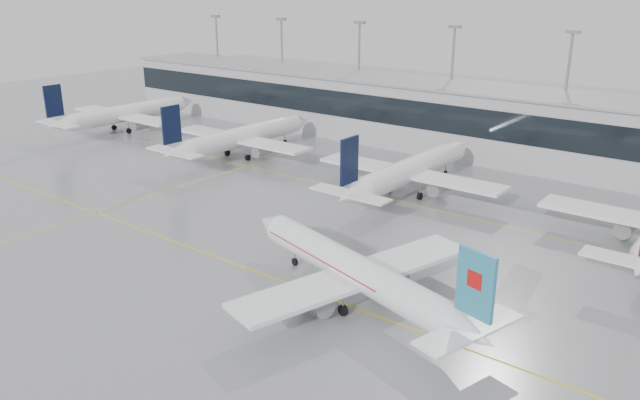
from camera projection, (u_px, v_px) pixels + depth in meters
The scene contains 12 objects.
ground at pixel (253, 271), 68.87m from camera, with size 320.00×320.00×0.00m, color gray.
taxi_line_main at pixel (253, 271), 68.87m from camera, with size 120.00×0.25×0.01m, color yellow.
taxi_line_north at pixel (395, 200), 91.23m from camera, with size 120.00×0.25×0.01m, color yellow.
taxi_line_cross at pixel (181, 187), 97.46m from camera, with size 0.25×60.00×0.01m, color yellow.
terminal at pixel (489, 124), 113.11m from camera, with size 180.00×15.00×12.00m, color #A8A8AC.
terminal_glass at pixel (472, 122), 106.99m from camera, with size 180.00×0.20×5.00m, color black.
terminal_roof at pixel (492, 89), 111.08m from camera, with size 182.00×16.00×0.40m, color gray.
light_masts at pixel (506, 79), 115.18m from camera, with size 156.40×1.00×22.60m.
air_canada_jet at pixel (357, 272), 60.88m from camera, with size 34.18×27.41×10.70m.
parked_jet_a at pixel (125, 114), 133.39m from camera, with size 29.64×36.96×11.72m.
parked_jet_b at pixel (241, 137), 113.08m from camera, with size 29.64×36.96×11.72m.
parked_jet_c at pixel (409, 171), 92.76m from camera, with size 29.64×36.96×11.72m.
Camera 1 is at (44.21, -44.78, 29.99)m, focal length 35.00 mm.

